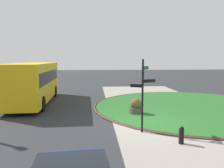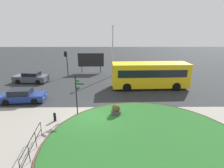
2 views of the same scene
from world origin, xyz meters
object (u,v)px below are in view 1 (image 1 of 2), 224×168
object	(u,v)px
signpost_directional	(143,90)
planter_near_signpost	(136,107)
bollard_foreground	(181,135)
bus_yellow	(33,82)

from	to	relation	value
signpost_directional	planter_near_signpost	distance (m)	3.61
signpost_directional	bollard_foreground	distance (m)	2.60
signpost_directional	bus_yellow	bearing A→B (deg)	42.51
bollard_foreground	planter_near_signpost	xyz separation A→B (m)	(4.88, 0.96, 0.09)
planter_near_signpost	bollard_foreground	bearing A→B (deg)	-168.90
signpost_directional	planter_near_signpost	size ratio (longest dim) A/B	3.35
signpost_directional	bus_yellow	size ratio (longest dim) A/B	0.37
signpost_directional	bollard_foreground	xyz separation A→B (m)	(-1.61, -1.24, -1.61)
signpost_directional	bus_yellow	distance (m)	10.33
bollard_foreground	planter_near_signpost	world-z (taller)	planter_near_signpost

